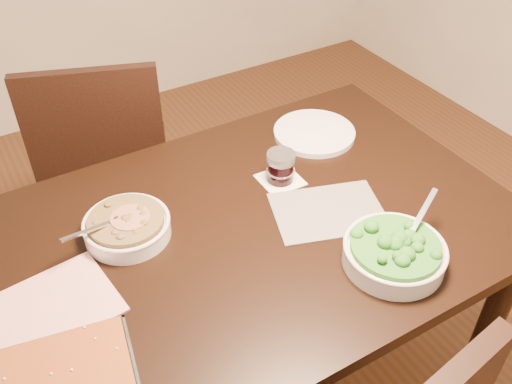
{
  "coord_description": "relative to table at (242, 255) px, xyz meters",
  "views": [
    {
      "loc": [
        -0.5,
        -0.92,
        1.73
      ],
      "look_at": [
        0.07,
        0.05,
        0.8
      ],
      "focal_mm": 40.0,
      "sensor_mm": 36.0,
      "label": 1
    }
  ],
  "objects": [
    {
      "name": "coaster",
      "position": [
        0.19,
        0.12,
        0.1
      ],
      "size": [
        0.11,
        0.11,
        0.0
      ],
      "primitive_type": "cube",
      "color": "white",
      "rests_on": "table"
    },
    {
      "name": "magazine_a",
      "position": [
        -0.49,
        -0.01,
        0.1
      ],
      "size": [
        0.32,
        0.25,
        0.01
      ],
      "primitive_type": "cube",
      "rotation": [
        0.0,
        0.0,
        0.12
      ],
      "color": "#C0364C",
      "rests_on": "table"
    },
    {
      "name": "magazine_b",
      "position": [
        0.22,
        -0.06,
        0.1
      ],
      "size": [
        0.33,
        0.28,
        0.01
      ],
      "primitive_type": "cube",
      "rotation": [
        0.0,
        0.0,
        -0.32
      ],
      "color": "#25252C",
      "rests_on": "table"
    },
    {
      "name": "broccoli_bowl",
      "position": [
        0.25,
        -0.28,
        0.13
      ],
      "size": [
        0.26,
        0.24,
        0.09
      ],
      "color": "silver",
      "rests_on": "table"
    },
    {
      "name": "chair_far",
      "position": [
        -0.13,
        0.78,
        -0.13
      ],
      "size": [
        0.56,
        0.56,
        0.93
      ],
      "rotation": [
        0.0,
        0.0,
        2.79
      ],
      "color": "black",
      "rests_on": "ground"
    },
    {
      "name": "table",
      "position": [
        0.0,
        0.0,
        0.0
      ],
      "size": [
        1.4,
        0.9,
        0.75
      ],
      "color": "black",
      "rests_on": "ground"
    },
    {
      "name": "dinner_plate",
      "position": [
        0.4,
        0.25,
        0.1
      ],
      "size": [
        0.25,
        0.25,
        0.02
      ],
      "primitive_type": "cylinder",
      "color": "silver",
      "rests_on": "table"
    },
    {
      "name": "wine_tumbler",
      "position": [
        0.19,
        0.12,
        0.14
      ],
      "size": [
        0.08,
        0.08,
        0.09
      ],
      "color": "black",
      "rests_on": "coaster"
    },
    {
      "name": "stew_bowl",
      "position": [
        -0.25,
        0.12,
        0.13
      ],
      "size": [
        0.23,
        0.21,
        0.08
      ],
      "color": "silver",
      "rests_on": "table"
    }
  ]
}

